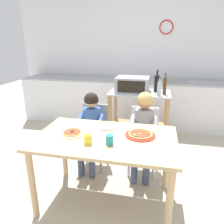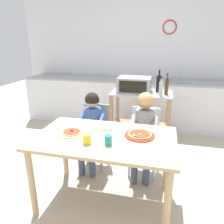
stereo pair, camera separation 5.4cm
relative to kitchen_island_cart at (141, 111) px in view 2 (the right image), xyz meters
The scene contains 18 objects.
ground_plane 0.69m from the kitchen_island_cart, 120.08° to the right, with size 10.52×10.52×0.00m, color #B7AD99.
back_wall_tiled 1.53m from the kitchen_island_cart, 98.51° to the left, with size 4.94×0.14×2.70m.
kitchen_counter 0.92m from the kitchen_island_cart, 102.29° to the left, with size 4.45×0.60×1.09m.
kitchen_island_cart is the anchor object (origin of this frame).
toaster_oven 0.42m from the kitchen_island_cart, behind, with size 0.49×0.37×0.22m.
bottle_clear_vinegar 0.56m from the kitchen_island_cart, 11.73° to the right, with size 0.05×0.05×0.31m.
bottle_tall_green_wine 0.50m from the kitchen_island_cart, 16.01° to the left, with size 0.07×0.07×0.33m.
bottle_squat_spirits 0.52m from the kitchen_island_cart, 31.01° to the right, with size 0.06×0.06×0.25m.
dining_table 1.40m from the kitchen_island_cart, 98.00° to the right, with size 1.34×0.81×0.74m.
dining_chair_left 0.88m from the kitchen_island_cart, 126.87° to the right, with size 0.36×0.36×0.81m.
dining_chair_right 0.72m from the kitchen_island_cart, 79.74° to the right, with size 0.36×0.36×0.81m.
child_in_blue_striped_shirt 0.98m from the kitchen_island_cart, 122.48° to the right, with size 0.32×0.42×0.99m.
child_in_grey_shirt 0.84m from the kitchen_island_cart, 81.22° to the right, with size 0.32×0.42×1.03m.
pizza_plate_cream 1.51m from the kitchen_island_cart, 110.64° to the right, with size 0.24×0.24×0.03m.
pizza_plate_red_rimmed 1.31m from the kitchen_island_cart, 84.38° to the right, with size 0.29×0.29×0.03m.
drinking_cup_yellow 1.60m from the kitchen_island_cart, 101.33° to the right, with size 0.07×0.07×0.09m, color yellow.
drinking_cup_teal 1.55m from the kitchen_island_cart, 94.53° to the right, with size 0.07×0.07×0.09m, color teal.
serving_spoon 1.28m from the kitchen_island_cart, 100.01° to the right, with size 0.01×0.01×0.14m, color #B7BABF.
Camera 2 is at (0.50, -1.78, 1.62)m, focal length 34.21 mm.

